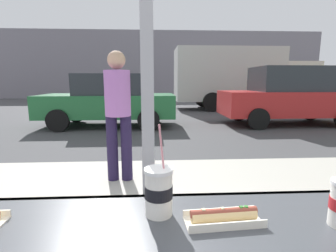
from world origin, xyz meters
TOP-DOWN VIEW (x-y plane):
  - ground_plane at (0.00, 8.00)m, footprint 60.00×60.00m
  - sidewalk_strip at (0.00, 1.60)m, footprint 16.00×2.80m
  - building_facade_far at (0.00, 21.00)m, footprint 28.00×1.20m
  - soda_cup_right at (0.04, -0.12)m, footprint 0.10×0.10m
  - hotdog_tray_far at (0.25, -0.19)m, footprint 0.26×0.12m
  - parked_car_green at (-1.39, 7.17)m, footprint 4.14×1.94m
  - parked_car_red at (4.43, 7.17)m, footprint 4.34×1.94m
  - box_truck at (4.40, 11.91)m, footprint 6.92×2.44m
  - pedestrian at (-0.43, 2.23)m, footprint 0.32×0.32m

SIDE VIEW (x-z plane):
  - ground_plane at x=0.00m, z-range 0.00..0.00m
  - sidewalk_strip at x=0.00m, z-range 0.00..0.16m
  - parked_car_green at x=-1.39m, z-range 0.02..1.66m
  - parked_car_red at x=4.43m, z-range -0.01..1.87m
  - hotdog_tray_far at x=0.25m, z-range 0.96..1.02m
  - soda_cup_right at x=0.04m, z-range 0.89..1.22m
  - pedestrian at x=-0.43m, z-range 0.28..1.91m
  - box_truck at x=4.40m, z-range 0.13..3.14m
  - building_facade_far at x=0.00m, z-range 0.00..5.47m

